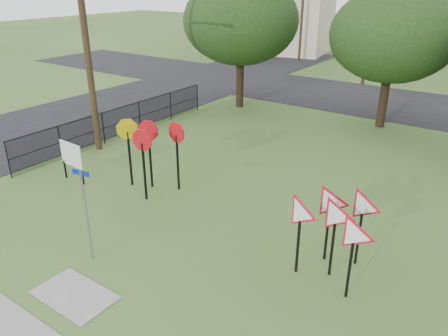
# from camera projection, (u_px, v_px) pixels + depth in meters

# --- Properties ---
(ground) EXTENTS (140.00, 140.00, 0.00)m
(ground) POSITION_uv_depth(u_px,v_px,m) (145.00, 249.00, 12.37)
(ground) COLOR #385C22
(street_left) EXTENTS (8.00, 50.00, 0.02)m
(street_left) POSITION_uv_depth(u_px,v_px,m) (120.00, 105.00, 26.19)
(street_left) COLOR black
(street_left) RESTS_ON ground
(street_far) EXTENTS (60.00, 8.00, 0.02)m
(street_far) POSITION_uv_depth(u_px,v_px,m) (372.00, 100.00, 27.33)
(street_far) COLOR black
(street_far) RESTS_ON ground
(curb_pad) EXTENTS (2.00, 1.20, 0.02)m
(curb_pad) POSITION_uv_depth(u_px,v_px,m) (75.00, 295.00, 10.57)
(curb_pad) COLOR gray
(curb_pad) RESTS_ON ground
(street_name_sign) EXTENTS (0.54, 0.11, 2.64)m
(street_name_sign) POSITION_uv_depth(u_px,v_px,m) (86.00, 209.00, 11.36)
(street_name_sign) COLOR gray
(street_name_sign) RESTS_ON ground
(stop_sign_cluster) EXTENTS (2.30, 1.38, 2.56)m
(stop_sign_cluster) POSITION_uv_depth(u_px,v_px,m) (149.00, 141.00, 15.07)
(stop_sign_cluster) COLOR black
(stop_sign_cluster) RESTS_ON ground
(yield_sign_cluster) EXTENTS (2.41, 1.61, 2.26)m
(yield_sign_cluster) POSITION_uv_depth(u_px,v_px,m) (336.00, 217.00, 10.73)
(yield_sign_cluster) COLOR black
(yield_sign_cluster) RESTS_ON ground
(info_board) EXTENTS (1.23, 0.10, 1.54)m
(info_board) POSITION_uv_depth(u_px,v_px,m) (71.00, 156.00, 16.10)
(info_board) COLOR black
(info_board) RESTS_ON ground
(utility_pole_main) EXTENTS (3.55, 0.33, 10.00)m
(utility_pole_main) POSITION_uv_depth(u_px,v_px,m) (85.00, 28.00, 17.46)
(utility_pole_main) COLOR #3B2C1B
(utility_pole_main) RESTS_ON ground
(far_pole_a) EXTENTS (1.40, 0.24, 9.00)m
(far_pole_a) POSITION_uv_depth(u_px,v_px,m) (371.00, 17.00, 29.54)
(far_pole_a) COLOR #3B2C1B
(far_pole_a) RESTS_ON ground
(far_pole_c) EXTENTS (1.40, 0.24, 9.00)m
(far_pole_c) POSITION_uv_depth(u_px,v_px,m) (302.00, 8.00, 38.25)
(far_pole_c) COLOR #3B2C1B
(far_pole_c) RESTS_ON ground
(fence_run) EXTENTS (0.05, 11.55, 1.50)m
(fence_run) POSITION_uv_depth(u_px,v_px,m) (122.00, 121.00, 20.75)
(fence_run) COLOR black
(fence_run) RESTS_ON ground
(house_left) EXTENTS (10.58, 8.88, 7.20)m
(house_left) POSITION_uv_depth(u_px,v_px,m) (283.00, 14.00, 43.74)
(house_left) COLOR beige
(house_left) RESTS_ON ground
(tree_near_left) EXTENTS (6.40, 6.40, 7.27)m
(tree_near_left) POSITION_uv_depth(u_px,v_px,m) (241.00, 21.00, 24.06)
(tree_near_left) COLOR black
(tree_near_left) RESTS_ON ground
(tree_near_mid) EXTENTS (6.00, 6.00, 6.80)m
(tree_near_mid) POSITION_uv_depth(u_px,v_px,m) (393.00, 35.00, 20.72)
(tree_near_mid) COLOR black
(tree_near_mid) RESTS_ON ground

